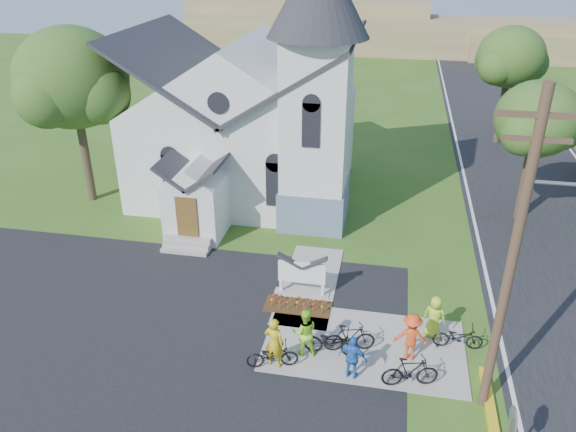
% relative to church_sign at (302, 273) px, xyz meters
% --- Properties ---
extents(ground, '(120.00, 120.00, 0.00)m').
position_rel_church_sign_xyz_m(ground, '(1.20, -3.20, -1.03)').
color(ground, '#325B1A').
rests_on(ground, ground).
extents(parking_lot, '(20.00, 16.00, 0.02)m').
position_rel_church_sign_xyz_m(parking_lot, '(-5.80, -5.20, -1.02)').
color(parking_lot, black).
rests_on(parking_lot, ground).
extents(road, '(8.00, 90.00, 0.02)m').
position_rel_church_sign_xyz_m(road, '(11.20, 11.80, -1.02)').
color(road, black).
rests_on(road, ground).
extents(sidewalk, '(7.00, 4.00, 0.05)m').
position_rel_church_sign_xyz_m(sidewalk, '(2.70, -2.70, -1.00)').
color(sidewalk, gray).
rests_on(sidewalk, ground).
extents(church, '(12.35, 12.00, 13.00)m').
position_rel_church_sign_xyz_m(church, '(-4.28, 9.28, 4.22)').
color(church, white).
rests_on(church, ground).
extents(church_sign, '(2.20, 0.40, 1.70)m').
position_rel_church_sign_xyz_m(church_sign, '(0.00, 0.00, 0.00)').
color(church_sign, gray).
rests_on(church_sign, ground).
extents(flower_bed, '(2.60, 1.10, 0.07)m').
position_rel_church_sign_xyz_m(flower_bed, '(0.00, -0.90, -0.99)').
color(flower_bed, '#3C2310').
rests_on(flower_bed, ground).
extents(utility_pole, '(3.45, 0.28, 10.00)m').
position_rel_church_sign_xyz_m(utility_pole, '(6.56, -4.70, 4.38)').
color(utility_pole, '#432C21').
rests_on(utility_pole, ground).
extents(stop_sign, '(0.11, 0.76, 2.48)m').
position_rel_church_sign_xyz_m(stop_sign, '(6.63, -7.40, 0.75)').
color(stop_sign, gray).
rests_on(stop_sign, ground).
extents(tree_lot_corner, '(5.60, 5.60, 9.15)m').
position_rel_church_sign_xyz_m(tree_lot_corner, '(-12.80, 6.80, 5.58)').
color(tree_lot_corner, '#3B2D20').
rests_on(tree_lot_corner, ground).
extents(tree_road_near, '(4.00, 4.00, 7.05)m').
position_rel_church_sign_xyz_m(tree_road_near, '(9.70, 8.80, 4.18)').
color(tree_road_near, '#3B2D20').
rests_on(tree_road_near, ground).
extents(tree_road_mid, '(4.40, 4.40, 7.80)m').
position_rel_church_sign_xyz_m(tree_road_mid, '(10.20, 20.80, 4.75)').
color(tree_road_mid, '#3B2D20').
rests_on(tree_road_mid, ground).
extents(distant_hills, '(61.00, 10.00, 5.60)m').
position_rel_church_sign_xyz_m(distant_hills, '(4.56, 53.13, 1.15)').
color(distant_hills, olive).
rests_on(distant_hills, ground).
extents(cyclist_0, '(0.76, 0.58, 1.89)m').
position_rel_church_sign_xyz_m(cyclist_0, '(-0.19, -4.29, -0.03)').
color(cyclist_0, gold).
rests_on(cyclist_0, sidewalk).
extents(bike_0, '(1.84, 1.07, 0.91)m').
position_rel_church_sign_xyz_m(bike_0, '(-0.25, -4.37, -0.52)').
color(bike_0, black).
rests_on(bike_0, sidewalk).
extents(cyclist_1, '(1.00, 0.86, 1.79)m').
position_rel_church_sign_xyz_m(cyclist_1, '(0.69, -3.50, -0.08)').
color(cyclist_1, '#9AE52B').
rests_on(cyclist_1, sidewalk).
extents(bike_1, '(1.87, 0.95, 1.08)m').
position_rel_church_sign_xyz_m(bike_1, '(2.20, -3.07, -0.43)').
color(bike_1, black).
rests_on(bike_1, sidewalk).
extents(cyclist_2, '(1.01, 0.58, 1.61)m').
position_rel_church_sign_xyz_m(cyclist_2, '(2.41, -4.38, -0.17)').
color(cyclist_2, blue).
rests_on(cyclist_2, sidewalk).
extents(bike_2, '(1.95, 0.70, 1.02)m').
position_rel_church_sign_xyz_m(bike_2, '(1.62, -3.37, -0.47)').
color(bike_2, black).
rests_on(bike_2, sidewalk).
extents(cyclist_3, '(1.15, 0.66, 1.77)m').
position_rel_church_sign_xyz_m(cyclist_3, '(4.25, -3.05, -0.09)').
color(cyclist_3, '#DC4418').
rests_on(cyclist_3, sidewalk).
extents(bike_3, '(1.92, 0.95, 1.11)m').
position_rel_church_sign_xyz_m(bike_3, '(4.25, -4.40, -0.42)').
color(bike_3, black).
rests_on(bike_3, sidewalk).
extents(cyclist_4, '(0.94, 0.76, 1.66)m').
position_rel_church_sign_xyz_m(cyclist_4, '(5.07, -1.70, -0.15)').
color(cyclist_4, '#AED828').
rests_on(cyclist_4, sidewalk).
extents(bike_4, '(1.75, 0.69, 0.90)m').
position_rel_church_sign_xyz_m(bike_4, '(5.90, -2.20, -0.53)').
color(bike_4, black).
rests_on(bike_4, sidewalk).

